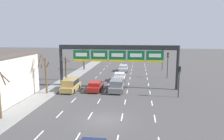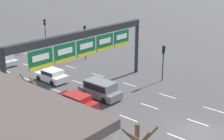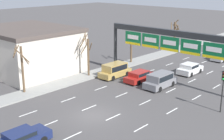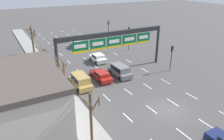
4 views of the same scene
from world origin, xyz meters
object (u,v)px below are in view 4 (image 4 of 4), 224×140
at_px(suv_grey, 120,70).
at_px(tree_bare_second, 63,76).
at_px(suv_gold, 80,80).
at_px(traffic_light_near_gantry, 108,27).
at_px(traffic_light_far_end, 129,34).
at_px(car_silver, 78,44).
at_px(traffic_light_mid_block, 172,53).
at_px(tree_bare_closest, 91,116).
at_px(tree_bare_third, 44,59).
at_px(sign_gantry, 113,39).
at_px(car_red, 101,75).
at_px(car_white, 98,58).
at_px(tree_bare_furthest, 32,38).

relative_size(suv_grey, tree_bare_second, 0.80).
distance_m(suv_gold, traffic_light_near_gantry, 25.72).
xyz_separation_m(traffic_light_far_end, tree_bare_second, (-18.39, -13.60, -0.35)).
height_order(car_silver, traffic_light_near_gantry, traffic_light_near_gantry).
xyz_separation_m(traffic_light_near_gantry, traffic_light_mid_block, (-0.11, -21.99, -0.44)).
xyz_separation_m(traffic_light_far_end, tree_bare_closest, (-18.89, -23.09, -0.29)).
xyz_separation_m(suv_gold, suv_grey, (6.80, 0.55, -0.03)).
height_order(suv_grey, tree_bare_closest, tree_bare_closest).
height_order(suv_gold, tree_bare_third, tree_bare_third).
distance_m(traffic_light_far_end, tree_bare_closest, 29.83).
distance_m(suv_grey, tree_bare_third, 12.05).
height_order(sign_gantry, traffic_light_near_gantry, sign_gantry).
bearing_deg(car_red, sign_gantry, 30.96).
xyz_separation_m(car_red, tree_bare_second, (-6.53, -2.89, 2.40)).
bearing_deg(suv_gold, car_red, 11.56).
distance_m(traffic_light_far_end, tree_bare_second, 22.87).
bearing_deg(suv_grey, sign_gantry, 92.19).
bearing_deg(tree_bare_closest, traffic_light_far_end, 50.70).
distance_m(car_silver, traffic_light_mid_block, 21.88).
bearing_deg(suv_gold, sign_gantry, 21.23).
xyz_separation_m(suv_grey, traffic_light_near_gantry, (8.61, 19.90, 2.46)).
relative_size(car_red, traffic_light_mid_block, 1.10).
bearing_deg(tree_bare_second, car_silver, 65.18).
bearing_deg(traffic_light_far_end, traffic_light_near_gantry, 90.26).
distance_m(car_white, traffic_light_near_gantry, 15.48).
bearing_deg(traffic_light_near_gantry, sign_gantry, -115.96).
height_order(sign_gantry, tree_bare_third, sign_gantry).
xyz_separation_m(car_white, traffic_light_far_end, (8.87, 3.43, 2.71)).
distance_m(car_silver, tree_bare_third, 14.99).
xyz_separation_m(suv_grey, tree_bare_second, (-9.74, -2.70, 2.14)).
bearing_deg(traffic_light_near_gantry, suv_gold, -127.00).
bearing_deg(suv_gold, tree_bare_closest, -106.47).
bearing_deg(traffic_light_mid_block, suv_grey, 166.13).
xyz_separation_m(tree_bare_closest, tree_bare_second, (0.51, 9.49, -0.07)).
bearing_deg(sign_gantry, tree_bare_furthest, 119.91).
bearing_deg(tree_bare_closest, car_white, 62.99).
relative_size(sign_gantry, tree_bare_furthest, 3.34).
relative_size(tree_bare_closest, tree_bare_second, 0.93).
height_order(car_silver, tree_bare_closest, tree_bare_closest).
relative_size(tree_bare_third, tree_bare_furthest, 0.83).
xyz_separation_m(car_silver, traffic_light_far_end, (8.88, -6.95, 2.73)).
relative_size(suv_grey, car_red, 0.99).
xyz_separation_m(suv_gold, car_white, (6.58, 8.02, -0.25)).
height_order(car_red, tree_bare_furthest, tree_bare_furthest).
bearing_deg(tree_bare_second, car_white, 46.90).
distance_m(car_white, tree_bare_closest, 22.19).
height_order(suv_grey, traffic_light_far_end, traffic_light_far_end).
bearing_deg(tree_bare_furthest, traffic_light_mid_block, -48.77).
xyz_separation_m(tree_bare_closest, tree_bare_third, (0.27, 18.78, -0.70)).
bearing_deg(suv_grey, traffic_light_mid_block, -13.87).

